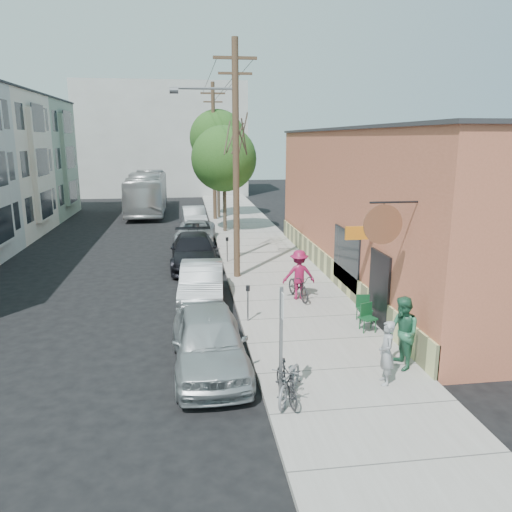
{
  "coord_description": "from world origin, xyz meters",
  "views": [
    {
      "loc": [
        0.32,
        -15.89,
        6.17
      ],
      "look_at": [
        3.05,
        3.66,
        1.5
      ],
      "focal_mm": 35.0,
      "sensor_mm": 36.0,
      "label": 1
    }
  ],
  "objects": [
    {
      "name": "parked_bike_b",
      "position": [
        2.6,
        -5.34,
        0.61
      ],
      "size": [
        1.33,
        1.85,
        0.92
      ],
      "primitive_type": "imported",
      "rotation": [
        0.0,
        0.0,
        -0.46
      ],
      "color": "slate",
      "rests_on": "sidewalk"
    },
    {
      "name": "patio_chair_a",
      "position": [
        6.12,
        -0.69,
        0.59
      ],
      "size": [
        0.53,
        0.53,
        0.88
      ],
      "primitive_type": null,
      "rotation": [
        0.0,
        0.0,
        -0.07
      ],
      "color": "#134524",
      "rests_on": "sidewalk"
    },
    {
      "name": "car_2",
      "position": [
        0.59,
        8.12,
        0.79
      ],
      "size": [
        2.24,
        5.46,
        1.58
      ],
      "primitive_type": "imported",
      "rotation": [
        0.0,
        0.0,
        -0.0
      ],
      "color": "black",
      "rests_on": "ground"
    },
    {
      "name": "patio_chair_b",
      "position": [
        5.93,
        -1.52,
        0.59
      ],
      "size": [
        0.64,
        0.64,
        0.88
      ],
      "primitive_type": null,
      "rotation": [
        0.0,
        0.0,
        0.35
      ],
      "color": "#134524",
      "rests_on": "sidewalk"
    },
    {
      "name": "tree_bare",
      "position": [
        2.8,
        9.22,
        2.93
      ],
      "size": [
        0.24,
        0.24,
        5.56
      ],
      "color": "#44392C",
      "rests_on": "sidewalk"
    },
    {
      "name": "tree_leafy_far",
      "position": [
        2.8,
        23.01,
        6.2
      ],
      "size": [
        4.22,
        4.22,
        8.18
      ],
      "color": "#44392C",
      "rests_on": "sidewalk"
    },
    {
      "name": "patron_green",
      "position": [
        5.88,
        -4.15,
        1.13
      ],
      "size": [
        0.75,
        0.96,
        1.97
      ],
      "primitive_type": "imported",
      "rotation": [
        0.0,
        0.0,
        -1.57
      ],
      "color": "#286446",
      "rests_on": "sidewalk"
    },
    {
      "name": "patron_grey",
      "position": [
        5.12,
        -4.94,
        0.98
      ],
      "size": [
        0.48,
        0.65,
        1.65
      ],
      "primitive_type": "imported",
      "rotation": [
        0.0,
        0.0,
        -1.72
      ],
      "color": "gray",
      "rests_on": "sidewalk"
    },
    {
      "name": "parking_meter_near",
      "position": [
        2.25,
        -0.08,
        0.98
      ],
      "size": [
        0.14,
        0.14,
        1.24
      ],
      "color": "slate",
      "rests_on": "sidewalk"
    },
    {
      "name": "car_0",
      "position": [
        0.8,
        -3.23,
        0.83
      ],
      "size": [
        2.12,
        4.94,
        1.66
      ],
      "primitive_type": "imported",
      "rotation": [
        0.0,
        0.0,
        0.03
      ],
      "color": "#AFB4B7",
      "rests_on": "ground"
    },
    {
      "name": "bus",
      "position": [
        -2.96,
        27.25,
        1.69
      ],
      "size": [
        2.92,
        12.18,
        3.39
      ],
      "primitive_type": "imported",
      "rotation": [
        0.0,
        0.0,
        0.01
      ],
      "color": "silver",
      "rests_on": "ground"
    },
    {
      "name": "car_4",
      "position": [
        0.8,
        19.35,
        0.73
      ],
      "size": [
        1.83,
        4.52,
        1.46
      ],
      "primitive_type": "imported",
      "rotation": [
        0.0,
        0.0,
        0.06
      ],
      "color": "#ACB0B4",
      "rests_on": "ground"
    },
    {
      "name": "car_1",
      "position": [
        0.8,
        2.58,
        0.76
      ],
      "size": [
        1.91,
        4.72,
        1.52
      ],
      "primitive_type": "imported",
      "rotation": [
        0.0,
        0.0,
        -0.07
      ],
      "color": "#9B9FA2",
      "rests_on": "ground"
    },
    {
      "name": "utility_pole_far",
      "position": [
        2.45,
        22.06,
        5.34
      ],
      "size": [
        1.8,
        0.28,
        10.0
      ],
      "color": "#503A28",
      "rests_on": "sidewalk"
    },
    {
      "name": "tree_leafy_mid",
      "position": [
        2.8,
        16.82,
        4.88
      ],
      "size": [
        4.23,
        4.23,
        6.85
      ],
      "color": "#44392C",
      "rests_on": "sidewalk"
    },
    {
      "name": "cyclist_bike",
      "position": [
        4.47,
        2.04,
        0.64
      ],
      "size": [
        0.97,
        1.96,
        0.98
      ],
      "primitive_type": "imported",
      "rotation": [
        0.0,
        0.0,
        0.17
      ],
      "color": "black",
      "rests_on": "sidewalk"
    },
    {
      "name": "cafe_building",
      "position": [
        8.99,
        4.99,
        3.3
      ],
      "size": [
        6.6,
        20.2,
        6.61
      ],
      "color": "#B86044",
      "rests_on": "ground"
    },
    {
      "name": "end_cap_building",
      "position": [
        -2.0,
        42.0,
        6.0
      ],
      "size": [
        18.0,
        8.0,
        12.0
      ],
      "primitive_type": "cube",
      "color": "#B6B6B1",
      "rests_on": "ground"
    },
    {
      "name": "cyclist",
      "position": [
        4.47,
        2.04,
        1.1
      ],
      "size": [
        1.27,
        0.77,
        1.91
      ],
      "primitive_type": "imported",
      "rotation": [
        0.0,
        0.0,
        3.09
      ],
      "color": "maroon",
      "rests_on": "sidewalk"
    },
    {
      "name": "sidewalk",
      "position": [
        4.25,
        11.0,
        0.07
      ],
      "size": [
        4.5,
        58.0,
        0.15
      ],
      "primitive_type": "cube",
      "color": "#9C9791",
      "rests_on": "ground"
    },
    {
      "name": "parking_meter_far",
      "position": [
        2.25,
        8.32,
        0.98
      ],
      "size": [
        0.14,
        0.14,
        1.24
      ],
      "color": "slate",
      "rests_on": "sidewalk"
    },
    {
      "name": "ground",
      "position": [
        0.0,
        0.0,
        0.0
      ],
      "size": [
        120.0,
        120.0,
        0.0
      ],
      "primitive_type": "plane",
      "color": "black"
    },
    {
      "name": "parked_bike_a",
      "position": [
        2.5,
        -5.41,
        0.62
      ],
      "size": [
        0.61,
        1.59,
        0.93
      ],
      "primitive_type": "imported",
      "rotation": [
        0.0,
        0.0,
        0.11
      ],
      "color": "black",
      "rests_on": "sidewalk"
    },
    {
      "name": "sign_post",
      "position": [
        2.35,
        -5.46,
        1.83
      ],
      "size": [
        0.07,
        0.45,
        2.8
      ],
      "color": "slate",
      "rests_on": "sidewalk"
    },
    {
      "name": "car_3",
      "position": [
        0.79,
        13.75,
        0.67
      ],
      "size": [
        2.64,
        4.98,
        1.33
      ],
      "primitive_type": "imported",
      "rotation": [
        0.0,
        0.0,
        -0.09
      ],
      "color": "#A9ACB1",
      "rests_on": "ground"
    },
    {
      "name": "utility_pole_near",
      "position": [
        2.39,
        5.54,
        5.41
      ],
      "size": [
        3.57,
        0.28,
        10.0
      ],
      "color": "#503A28",
      "rests_on": "sidewalk"
    }
  ]
}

